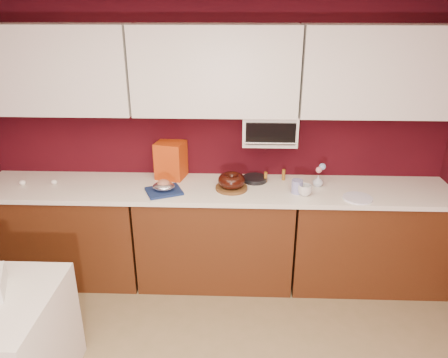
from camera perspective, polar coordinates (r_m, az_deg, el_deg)
wall_back at (r=3.86m, az=-0.96°, el=5.52°), size 4.00×0.02×2.50m
base_cabinet_left at (r=4.19m, az=-19.77°, el=-6.65°), size 1.31×0.58×0.86m
base_cabinet_center at (r=3.91m, az=-1.12°, el=-7.42°), size 1.31×0.58×0.86m
base_cabinet_right at (r=4.06m, az=18.18°, el=-7.41°), size 1.31×0.58×0.86m
countertop at (r=3.70m, az=-1.17°, el=-1.38°), size 4.00×0.62×0.04m
upper_cabinet_left at (r=3.88m, az=-21.82°, el=13.13°), size 1.31×0.33×0.70m
upper_cabinet_center at (r=3.56m, az=-1.17°, el=13.99°), size 1.31×0.33×0.70m
upper_cabinet_right at (r=3.73m, az=20.30°, el=13.03°), size 1.31×0.33×0.70m
toaster_oven at (r=3.69m, az=5.95°, el=6.61°), size 0.45×0.30×0.25m
toaster_oven_door at (r=3.54m, az=6.11°, el=5.89°), size 0.40×0.02×0.18m
toaster_oven_handle at (r=3.54m, az=6.07°, el=4.66°), size 0.42×0.02×0.02m
cake_base at (r=3.65m, az=0.99°, el=-1.16°), size 0.30×0.30×0.02m
bundt_cake at (r=3.63m, az=0.99°, el=-0.19°), size 0.25×0.25×0.09m
navy_towel at (r=3.63m, az=-7.85°, el=-1.58°), size 0.35×0.33×0.02m
foil_ham_nest at (r=3.61m, az=-7.89°, el=-0.94°), size 0.21×0.19×0.07m
roasted_ham at (r=3.60m, az=-7.91°, el=-0.57°), size 0.11×0.09×0.07m
pandoro_box at (r=3.87m, az=-6.95°, el=2.50°), size 0.28×0.27×0.33m
dark_pan at (r=3.82m, az=4.04°, el=0.01°), size 0.28×0.28×0.04m
coffee_mug at (r=3.59m, az=10.52°, el=-1.30°), size 0.13×0.13×0.11m
blue_jar at (r=3.62m, az=9.52°, el=-0.97°), size 0.10×0.10×0.11m
flower_vase at (r=3.78m, az=12.18°, el=-0.16°), size 0.08×0.08×0.11m
flower_pink at (r=3.75m, az=12.29°, el=1.17°), size 0.05×0.05×0.05m
flower_blue at (r=3.76m, az=12.72°, el=1.59°), size 0.06×0.06×0.06m
china_plate at (r=3.64m, az=17.06°, el=-2.39°), size 0.30×0.30×0.01m
amber_bottle at (r=3.80m, az=5.45°, el=0.26°), size 0.04×0.04×0.09m
egg_left at (r=4.11m, az=-24.83°, el=-0.42°), size 0.07×0.06×0.04m
egg_right at (r=4.02m, az=-21.31°, el=-0.37°), size 0.07×0.06×0.04m
amber_bottle_tall at (r=3.86m, az=7.79°, el=0.57°), size 0.03×0.03×0.10m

